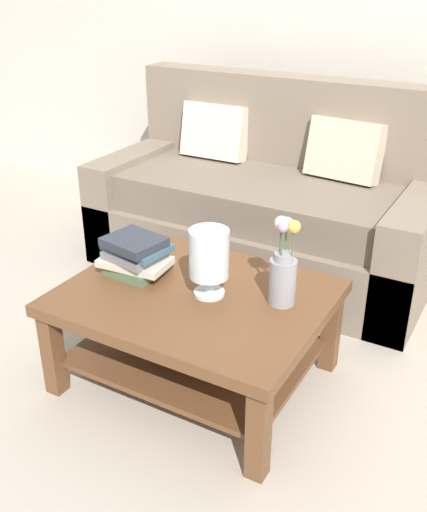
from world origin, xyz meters
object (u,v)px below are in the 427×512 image
at_px(couch, 267,207).
at_px(coffee_table, 195,318).
at_px(book_stack_main, 136,255).
at_px(flower_pitcher, 283,270).
at_px(glass_hurricane_vase, 209,256).

distance_m(couch, coffee_table, 1.18).
height_order(book_stack_main, flower_pitcher, flower_pitcher).
height_order(coffee_table, flower_pitcher, flower_pitcher).
distance_m(coffee_table, glass_hurricane_vase, 0.30).
relative_size(couch, coffee_table, 1.82).
distance_m(coffee_table, book_stack_main, 0.37).
bearing_deg(coffee_table, book_stack_main, 175.85).
bearing_deg(flower_pitcher, book_stack_main, -172.89).
bearing_deg(couch, book_stack_main, -94.56).
bearing_deg(book_stack_main, coffee_table, -4.15).
relative_size(coffee_table, flower_pitcher, 2.90).
distance_m(book_stack_main, glass_hurricane_vase, 0.37).
bearing_deg(coffee_table, glass_hurricane_vase, 16.96).
xyz_separation_m(couch, glass_hurricane_vase, (0.27, -1.14, 0.24)).
xyz_separation_m(coffee_table, flower_pitcher, (0.33, 0.10, 0.26)).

